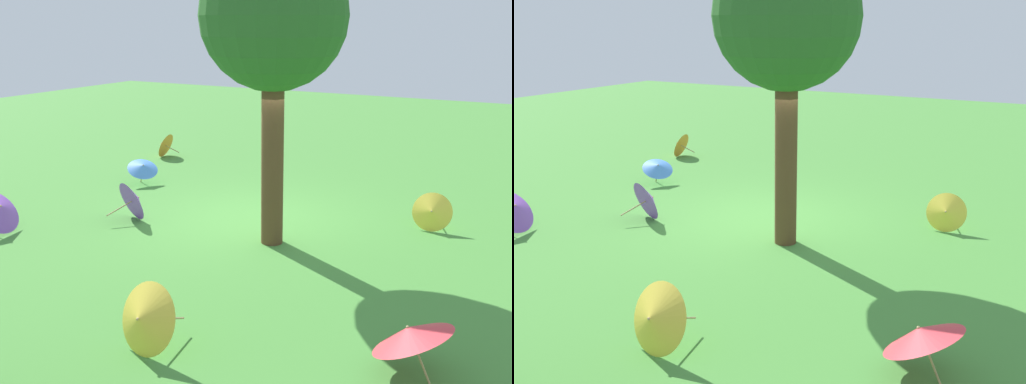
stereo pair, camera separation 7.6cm
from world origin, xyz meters
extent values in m
plane|color=#478C38|center=(0.00, 0.00, 0.00)|extent=(40.00, 40.00, 0.00)
cylinder|color=brown|center=(-0.88, 0.86, 1.54)|extent=(0.38, 0.38, 3.08)
sphere|color=#286023|center=(-0.88, 0.86, 3.80)|extent=(2.38, 2.38, 2.38)
cylinder|color=tan|center=(-4.18, 3.75, 0.22)|extent=(0.24, 0.06, 0.45)
cone|color=#D8383F|center=(-4.03, 3.73, 0.51)|extent=(1.01, 1.03, 0.55)
sphere|color=tan|center=(-4.00, 3.73, 0.58)|extent=(0.05, 0.04, 0.05)
cylinder|color=tan|center=(4.60, -3.67, 0.24)|extent=(0.42, 0.08, 0.19)
cone|color=orange|center=(4.87, -3.63, 0.35)|extent=(0.49, 0.75, 0.70)
sphere|color=tan|center=(4.94, -3.62, 0.38)|extent=(0.05, 0.04, 0.05)
cylinder|color=tan|center=(-1.29, 4.39, 0.29)|extent=(0.12, 0.57, 0.25)
cone|color=yellow|center=(-1.22, 4.74, 0.43)|extent=(0.94, 0.62, 0.87)
sphere|color=tan|center=(-1.21, 4.82, 0.46)|extent=(0.04, 0.05, 0.05)
cylinder|color=tan|center=(-3.14, -1.33, 0.26)|extent=(0.06, 0.35, 0.16)
cone|color=yellow|center=(-3.16, -1.10, 0.36)|extent=(0.76, 0.47, 0.72)
sphere|color=tan|center=(-3.17, -1.03, 0.39)|extent=(0.04, 0.05, 0.05)
cylinder|color=tan|center=(3.61, -1.12, 0.18)|extent=(0.20, 0.14, 0.37)
cone|color=#4C8CE5|center=(3.50, -1.05, 0.42)|extent=(0.95, 0.96, 0.45)
sphere|color=tan|center=(3.47, -1.03, 0.47)|extent=(0.06, 0.06, 0.05)
sphere|color=tan|center=(3.59, 2.81, 0.52)|extent=(0.06, 0.04, 0.05)
cylinder|color=tan|center=(2.13, 1.34, 0.29)|extent=(0.22, 0.50, 0.20)
cone|color=purple|center=(2.00, 1.03, 0.40)|extent=(0.89, 0.68, 0.81)
sphere|color=tan|center=(1.97, 0.96, 0.43)|extent=(0.05, 0.06, 0.05)
camera|label=1|loc=(-5.31, 9.47, 3.74)|focal=41.64mm
camera|label=2|loc=(-5.38, 9.44, 3.74)|focal=41.64mm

